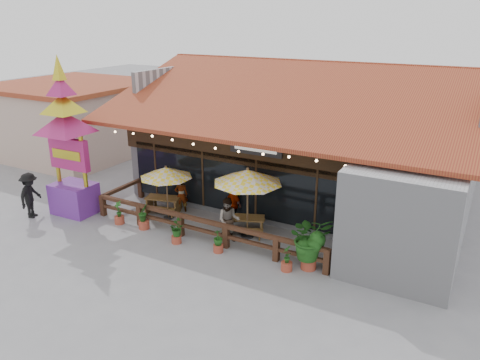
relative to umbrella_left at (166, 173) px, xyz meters
The scene contains 19 objects.
ground 4.44m from the umbrella_left, ahead, with size 100.00×100.00×0.00m, color gray.
restaurant_building 7.35m from the umbrella_left, 55.29° to the left, with size 15.50×14.73×6.09m.
patio_railing 2.33m from the umbrella_left, 26.75° to the right, with size 10.00×2.60×0.92m.
neighbor_building 12.34m from the umbrella_left, 153.91° to the left, with size 8.40×8.40×4.22m.
umbrella_left is the anchor object (origin of this frame).
umbrella_right 3.70m from the umbrella_left, ahead, with size 2.97×2.97×2.77m.
picnic_table_left 1.69m from the umbrella_left, 144.07° to the left, with size 1.73×1.59×0.69m.
picnic_table_right 3.83m from the umbrella_left, ahead, with size 1.78×1.67×0.68m.
thai_sign_tower 4.44m from the umbrella_left, 159.57° to the right, with size 2.69×2.69×7.07m.
tropical_plant 6.73m from the umbrella_left, ahead, with size 1.84×1.80×1.92m.
diner_a 1.52m from the umbrella_left, 85.26° to the left, with size 0.55×0.36×1.51m, color #322010.
diner_b 3.50m from the umbrella_left, 10.17° to the right, with size 0.83×0.65×1.71m, color #322010.
diner_c 3.02m from the umbrella_left, 22.87° to the left, with size 0.89×0.37×1.52m, color #322010.
pedestrian 5.78m from the umbrella_left, 152.50° to the right, with size 1.25×0.72×1.93m, color black.
planter_a 2.55m from the umbrella_left, 135.76° to the right, with size 0.39×0.39×0.96m.
planter_b 2.00m from the umbrella_left, 100.38° to the right, with size 0.43×0.43×1.05m.
planter_c 2.76m from the umbrella_left, 45.40° to the right, with size 0.72×0.69×0.91m.
planter_d 4.00m from the umbrella_left, 24.13° to the right, with size 0.46×0.46×0.88m.
planter_e 6.39m from the umbrella_left, 14.04° to the right, with size 0.38×0.38×0.92m.
Camera 1 is at (7.33, -13.56, 7.97)m, focal length 35.00 mm.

